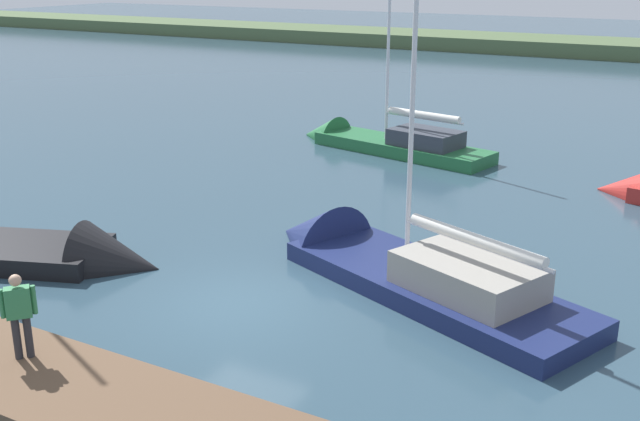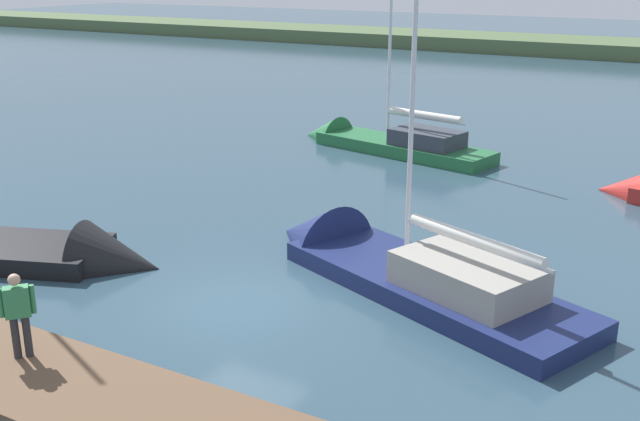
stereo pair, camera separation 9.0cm
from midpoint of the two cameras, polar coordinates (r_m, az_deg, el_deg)
The scene contains 6 objects.
ground_plane at distance 17.53m, azimuth -6.07°, elevation -6.91°, with size 200.00×200.00×0.00m, color #2D4756.
far_shoreline at distance 68.85m, azimuth 21.76°, elevation 10.65°, with size 180.00×8.00×2.40m, color #4C603D.
dock_pier at distance 14.13m, azimuth -18.18°, elevation -13.07°, with size 24.75×2.39×0.55m, color brown.
sailboat_inner_slip at distance 19.06m, azimuth 4.79°, elevation -4.33°, with size 9.91×5.98×10.22m.
sailboat_mid_channel at distance 31.74m, azimuth 4.60°, elevation 4.89°, with size 9.26×3.90×10.42m.
person_on_dock at distance 14.68m, azimuth -21.46°, elevation -6.94°, with size 0.45×0.49×1.62m.
Camera 2 is at (-9.39, 12.85, 7.36)m, focal length 42.86 mm.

